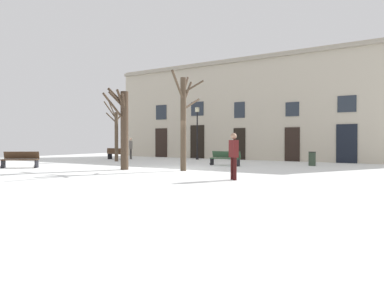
% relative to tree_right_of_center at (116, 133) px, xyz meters
% --- Properties ---
extents(ground_plane, '(38.21, 38.21, 0.00)m').
position_rel_tree_right_of_center_xyz_m(ground_plane, '(7.07, -3.11, -2.05)').
color(ground_plane, white).
extents(building_facade, '(23.88, 0.60, 8.05)m').
position_rel_tree_right_of_center_xyz_m(building_facade, '(7.06, 6.68, 2.01)').
color(building_facade, '#BCB29E').
rests_on(building_facade, ground).
extents(tree_right_of_center, '(1.48, 2.16, 4.35)m').
position_rel_tree_right_of_center_xyz_m(tree_right_of_center, '(0.00, 0.00, 0.00)').
color(tree_right_of_center, '#4C3D2D').
rests_on(tree_right_of_center, ground).
extents(tree_left_of_center, '(1.14, 2.21, 4.23)m').
position_rel_tree_right_of_center_xyz_m(tree_left_of_center, '(5.06, -4.76, 0.21)').
color(tree_left_of_center, '#423326').
rests_on(tree_left_of_center, ground).
extents(tree_near_facade, '(1.70, 2.80, 4.86)m').
position_rel_tree_right_of_center_xyz_m(tree_near_facade, '(8.02, -3.64, 0.61)').
color(tree_near_facade, '#4C3D2D').
rests_on(tree_near_facade, ground).
extents(streetlamp, '(0.30, 0.30, 4.19)m').
position_rel_tree_right_of_center_xyz_m(streetlamp, '(3.99, 4.88, 0.49)').
color(streetlamp, black).
rests_on(streetlamp, ground).
extents(litter_bin, '(0.44, 0.44, 0.84)m').
position_rel_tree_right_of_center_xyz_m(litter_bin, '(13.01, 2.89, -1.63)').
color(litter_bin, '#2D3D2D').
rests_on(litter_bin, ground).
extents(bench_near_center_tree, '(1.81, 0.64, 0.90)m').
position_rel_tree_right_of_center_xyz_m(bench_near_center_tree, '(-1.60, 1.69, -1.59)').
color(bench_near_center_tree, '#3D2819').
rests_on(bench_near_center_tree, ground).
extents(bench_near_lamp, '(1.84, 1.51, 0.90)m').
position_rel_tree_right_of_center_xyz_m(bench_near_lamp, '(-0.70, -6.77, -1.58)').
color(bench_near_lamp, '#3D2819').
rests_on(bench_near_lamp, ground).
extents(bench_far_corner, '(1.94, 0.56, 0.87)m').
position_rel_tree_right_of_center_xyz_m(bench_far_corner, '(8.45, 0.41, -1.60)').
color(bench_far_corner, '#2D4C33').
rests_on(bench_far_corner, ground).
extents(person_by_shop_door, '(0.44, 0.40, 1.81)m').
position_rel_tree_right_of_center_xyz_m(person_by_shop_door, '(11.69, -5.91, -1.03)').
color(person_by_shop_door, '#350F0F').
rests_on(person_by_shop_door, ground).
extents(person_near_bench, '(0.44, 0.41, 1.73)m').
position_rel_tree_right_of_center_xyz_m(person_near_bench, '(-0.93, 2.66, -1.09)').
color(person_near_bench, '#403D3A').
rests_on(person_near_bench, ground).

